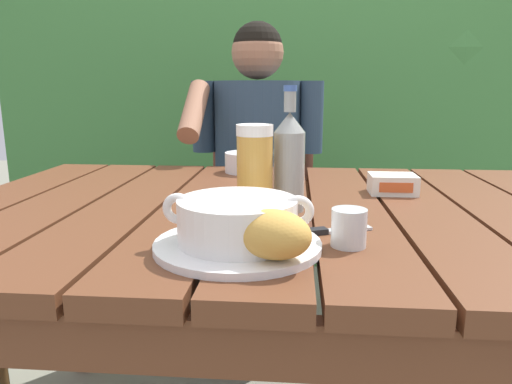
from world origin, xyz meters
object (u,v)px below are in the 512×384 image
(serving_plate, at_px, (238,245))
(beer_bottle, at_px, (289,160))
(person_eating, at_px, (256,160))
(chair_near_diner, at_px, (260,209))
(beer_glass, at_px, (255,171))
(water_glass_small, at_px, (349,228))
(diner_bowl, at_px, (247,162))
(bread_roll, at_px, (273,234))
(table_knife, at_px, (325,231))
(soup_bowl, at_px, (237,219))
(butter_tub, at_px, (393,184))

(serving_plate, xyz_separation_m, beer_bottle, (0.08, 0.24, 0.10))
(person_eating, relative_size, beer_bottle, 4.74)
(chair_near_diner, relative_size, beer_glass, 5.22)
(person_eating, bearing_deg, beer_glass, -85.28)
(water_glass_small, distance_m, diner_bowl, 0.70)
(bread_roll, height_order, beer_bottle, beer_bottle)
(serving_plate, bearing_deg, diner_bowl, 94.59)
(bread_roll, bearing_deg, table_knife, 62.66)
(soup_bowl, bearing_deg, beer_glass, 87.19)
(person_eating, height_order, beer_bottle, person_eating)
(soup_bowl, height_order, beer_glass, beer_glass)
(chair_near_diner, distance_m, butter_tub, 0.92)
(bread_roll, bearing_deg, butter_tub, 61.94)
(beer_glass, relative_size, water_glass_small, 2.94)
(beer_glass, bearing_deg, beer_bottle, 33.64)
(beer_glass, bearing_deg, serving_plate, -92.81)
(bread_roll, relative_size, water_glass_small, 2.20)
(person_eating, relative_size, butter_tub, 11.00)
(chair_near_diner, xyz_separation_m, water_glass_small, (0.23, -1.19, 0.29))
(bread_roll, bearing_deg, beer_glass, 100.48)
(chair_near_diner, relative_size, bread_roll, 6.95)
(chair_near_diner, distance_m, person_eating, 0.31)
(beer_glass, bearing_deg, person_eating, 94.72)
(beer_glass, xyz_separation_m, water_glass_small, (0.17, -0.17, -0.06))
(beer_glass, bearing_deg, bread_roll, -79.52)
(chair_near_diner, xyz_separation_m, soup_bowl, (0.05, -1.22, 0.30))
(water_glass_small, relative_size, diner_bowl, 0.46)
(beer_bottle, distance_m, diner_bowl, 0.47)
(bread_roll, bearing_deg, soup_bowl, 130.60)
(bread_roll, relative_size, diner_bowl, 1.01)
(butter_tub, bearing_deg, bread_roll, -118.06)
(person_eating, bearing_deg, bread_roll, -83.84)
(chair_near_diner, xyz_separation_m, serving_plate, (0.05, -1.22, 0.26))
(water_glass_small, bearing_deg, person_eating, 103.26)
(serving_plate, relative_size, soup_bowl, 1.12)
(person_eating, distance_m, serving_plate, 1.02)
(person_eating, relative_size, serving_plate, 4.53)
(serving_plate, xyz_separation_m, table_knife, (0.14, 0.09, -0.00))
(table_knife, bearing_deg, beer_bottle, 113.60)
(bread_roll, height_order, butter_tub, bread_roll)
(soup_bowl, distance_m, beer_bottle, 0.26)
(chair_near_diner, distance_m, bread_roll, 1.33)
(person_eating, relative_size, beer_glass, 6.68)
(chair_near_diner, xyz_separation_m, bread_roll, (0.11, -1.28, 0.30))
(beer_glass, xyz_separation_m, butter_tub, (0.31, 0.22, -0.07))
(butter_tub, bearing_deg, diner_bowl, 145.36)
(chair_near_diner, relative_size, beer_bottle, 3.70)
(serving_plate, distance_m, bread_roll, 0.10)
(soup_bowl, bearing_deg, beer_bottle, 72.67)
(soup_bowl, distance_m, water_glass_small, 0.18)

